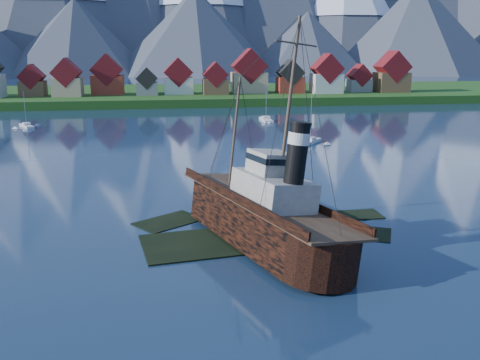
{
  "coord_description": "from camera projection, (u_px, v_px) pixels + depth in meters",
  "views": [
    {
      "loc": [
        -9.64,
        -57.43,
        21.12
      ],
      "look_at": [
        -0.08,
        6.0,
        5.0
      ],
      "focal_mm": 40.0,
      "sensor_mm": 36.0,
      "label": 1
    }
  ],
  "objects": [
    {
      "name": "seawall",
      "position": [
        187.0,
        108.0,
        188.21
      ],
      "size": [
        600.0,
        2.5,
        2.0
      ],
      "primitive_type": "cube",
      "color": "#3F3D38",
      "rests_on": "ground"
    },
    {
      "name": "shoal",
      "position": [
        260.0,
        230.0,
        64.02
      ],
      "size": [
        31.71,
        21.24,
        1.14
      ],
      "color": "black",
      "rests_on": "ground"
    },
    {
      "name": "town",
      "position": [
        95.0,
        79.0,
        200.59
      ],
      "size": [
        250.96,
        16.69,
        17.3
      ],
      "color": "maroon",
      "rests_on": "ground"
    },
    {
      "name": "shore_bank",
      "position": [
        182.0,
        98.0,
        224.66
      ],
      "size": [
        600.0,
        80.0,
        3.2
      ],
      "primitive_type": "cube",
      "color": "#1B4213",
      "rests_on": "ground"
    },
    {
      "name": "sailboat_e",
      "position": [
        266.0,
        120.0,
        154.94
      ],
      "size": [
        2.45,
        9.71,
        11.26
      ],
      "rotation": [
        0.0,
        0.0,
        -0.0
      ],
      "color": "silver",
      "rests_on": "ground"
    },
    {
      "name": "ground",
      "position": [
        248.0,
        234.0,
        61.62
      ],
      "size": [
        1400.0,
        1400.0,
        0.0
      ],
      "primitive_type": "plane",
      "color": "#182C45",
      "rests_on": "ground"
    },
    {
      "name": "sailboat_d",
      "position": [
        310.0,
        142.0,
        119.49
      ],
      "size": [
        6.72,
        7.6,
        11.11
      ],
      "rotation": [
        0.0,
        0.0,
        -0.68
      ],
      "color": "silver",
      "rests_on": "ground"
    },
    {
      "name": "sailboat_c",
      "position": [
        27.0,
        126.0,
        143.2
      ],
      "size": [
        5.34,
        7.7,
        9.93
      ],
      "rotation": [
        0.0,
        0.0,
        0.49
      ],
      "color": "silver",
      "rests_on": "ground"
    },
    {
      "name": "tugboat_wreck",
      "position": [
        257.0,
        211.0,
        59.75
      ],
      "size": [
        7.47,
        32.2,
        25.52
      ],
      "rotation": [
        0.0,
        0.12,
        0.33
      ],
      "color": "black",
      "rests_on": "ground"
    }
  ]
}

